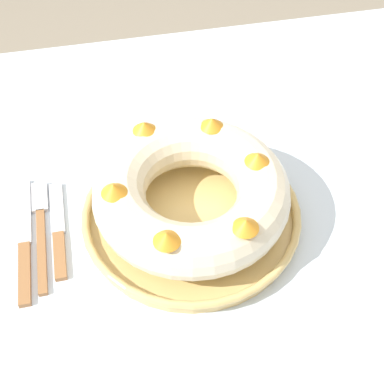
# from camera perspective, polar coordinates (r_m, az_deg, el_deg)

# --- Properties ---
(dining_table) EXTENTS (1.32, 1.01, 0.72)m
(dining_table) POSITION_cam_1_polar(r_m,az_deg,el_deg) (0.86, 0.08, -7.16)
(dining_table) COLOR silver
(dining_table) RESTS_ON ground_plane
(serving_dish) EXTENTS (0.32, 0.32, 0.03)m
(serving_dish) POSITION_cam_1_polar(r_m,az_deg,el_deg) (0.78, -0.00, -2.45)
(serving_dish) COLOR tan
(serving_dish) RESTS_ON dining_table
(bundt_cake) EXTENTS (0.28, 0.28, 0.09)m
(bundt_cake) POSITION_cam_1_polar(r_m,az_deg,el_deg) (0.74, -0.00, 0.04)
(bundt_cake) COLOR beige
(bundt_cake) RESTS_ON serving_dish
(fork) EXTENTS (0.02, 0.20, 0.01)m
(fork) POSITION_cam_1_polar(r_m,az_deg,el_deg) (0.81, -15.82, -3.53)
(fork) COLOR #936038
(fork) RESTS_ON dining_table
(serving_knife) EXTENTS (0.02, 0.23, 0.01)m
(serving_knife) POSITION_cam_1_polar(r_m,az_deg,el_deg) (0.80, -17.44, -5.54)
(serving_knife) COLOR #936038
(serving_knife) RESTS_ON dining_table
(cake_knife) EXTENTS (0.02, 0.18, 0.01)m
(cake_knife) POSITION_cam_1_polar(r_m,az_deg,el_deg) (0.80, -14.05, -4.48)
(cake_knife) COLOR #936038
(cake_knife) RESTS_ON dining_table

